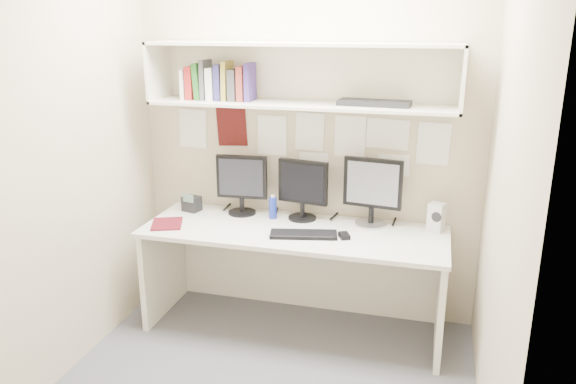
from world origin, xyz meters
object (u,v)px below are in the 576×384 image
(monitor_right, at_px, (372,189))
(monitor_left, at_px, (242,182))
(keyboard, at_px, (304,234))
(maroon_notebook, at_px, (167,224))
(monitor_center, at_px, (303,187))
(desk_phone, at_px, (192,203))
(desk, at_px, (294,279))
(speaker, at_px, (436,217))

(monitor_right, bearing_deg, monitor_left, -172.53)
(monitor_left, height_order, keyboard, monitor_left)
(keyboard, height_order, maroon_notebook, keyboard)
(keyboard, bearing_deg, monitor_left, 136.17)
(keyboard, bearing_deg, monitor_center, 92.65)
(monitor_right, xyz_separation_m, keyboard, (-0.39, -0.33, -0.24))
(monitor_center, height_order, monitor_right, monitor_right)
(monitor_left, bearing_deg, keyboard, -36.11)
(monitor_center, xyz_separation_m, maroon_notebook, (-0.85, -0.36, -0.22))
(monitor_right, xyz_separation_m, desk_phone, (-1.29, -0.05, -0.19))
(desk, distance_m, keyboard, 0.40)
(monitor_left, relative_size, maroon_notebook, 1.76)
(desk, xyz_separation_m, keyboard, (0.09, -0.11, 0.37))
(monitor_right, height_order, speaker, monitor_right)
(keyboard, bearing_deg, speaker, 8.95)
(maroon_notebook, bearing_deg, desk_phone, 60.91)
(keyboard, bearing_deg, desk_phone, 150.78)
(monitor_right, bearing_deg, maroon_notebook, -157.22)
(desk, height_order, maroon_notebook, maroon_notebook)
(monitor_center, xyz_separation_m, desk_phone, (-0.81, -0.05, -0.17))
(monitor_left, distance_m, maroon_notebook, 0.59)
(monitor_right, bearing_deg, monitor_center, -172.54)
(monitor_center, bearing_deg, monitor_left, -170.70)
(monitor_left, bearing_deg, monitor_center, -4.38)
(keyboard, distance_m, speaker, 0.87)
(monitor_left, distance_m, monitor_right, 0.92)
(monitor_center, bearing_deg, desk, -81.99)
(monitor_left, bearing_deg, desk_phone, -176.63)
(desk, bearing_deg, keyboard, -49.85)
(desk, distance_m, monitor_center, 0.63)
(keyboard, distance_m, maroon_notebook, 0.94)
(monitor_right, distance_m, desk_phone, 1.30)
(monitor_center, xyz_separation_m, speaker, (0.90, -0.01, -0.13))
(desk, relative_size, monitor_right, 4.38)
(monitor_center, height_order, maroon_notebook, monitor_center)
(monitor_right, distance_m, keyboard, 0.56)
(keyboard, height_order, speaker, speaker)
(monitor_left, relative_size, desk_phone, 2.96)
(desk, height_order, keyboard, keyboard)
(speaker, bearing_deg, keyboard, -139.43)
(monitor_left, height_order, desk_phone, monitor_left)
(speaker, relative_size, desk_phone, 1.34)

